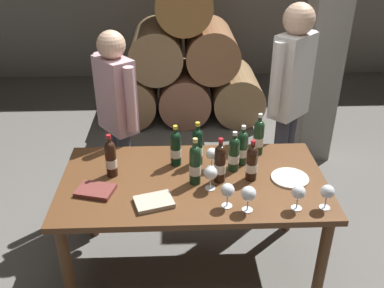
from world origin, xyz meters
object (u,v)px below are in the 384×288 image
wine_glass_1 (327,192)px  serving_plate (290,178)px  wine_bottle_8 (220,163)px  wine_bottle_7 (197,146)px  wine_glass_3 (248,194)px  wine_glass_2 (299,193)px  sommelier_presenting (290,92)px  dining_table (193,191)px  wine_bottle_0 (176,148)px  wine_bottle_5 (242,147)px  wine_bottle_4 (195,164)px  wine_bottle_2 (259,137)px  wine_bottle_3 (111,158)px  tasting_notebook (95,190)px  wine_glass_0 (210,173)px  wine_bottle_1 (234,154)px  taster_seated_left (117,111)px  wine_bottle_6 (252,163)px  wine_glass_4 (228,191)px  wine_glass_5 (212,154)px  leather_ledger (154,202)px

wine_glass_1 → serving_plate: wine_glass_1 is taller
wine_bottle_8 → wine_bottle_7: bearing=120.8°
wine_glass_3 → wine_glass_2: bearing=1.0°
wine_glass_2 → sommelier_presenting: 1.11m
dining_table → wine_bottle_8: wine_bottle_8 is taller
dining_table → wine_bottle_0: size_ratio=5.82×
wine_bottle_5 → wine_glass_3: size_ratio=1.78×
wine_bottle_4 → sommelier_presenting: (0.77, 0.79, 0.15)m
wine_bottle_2 → serving_plate: bearing=-65.7°
dining_table → wine_glass_3: bearing=-48.0°
wine_bottle_3 → dining_table: bearing=-8.1°
wine_glass_2 → tasting_notebook: size_ratio=0.70×
wine_bottle_3 → wine_bottle_0: bearing=15.7°
wine_bottle_3 → wine_glass_2: 1.18m
wine_glass_0 → wine_bottle_7: bearing=101.9°
wine_bottle_1 → taster_seated_left: bearing=143.3°
wine_glass_0 → wine_glass_3: (0.20, -0.22, 0.00)m
wine_bottle_6 → wine_glass_3: bearing=-102.4°
wine_glass_4 → wine_glass_5: size_ratio=1.00×
dining_table → wine_bottle_0: wine_bottle_0 is taller
wine_bottle_8 → tasting_notebook: wine_bottle_8 is taller
wine_bottle_1 → wine_glass_5: wine_bottle_1 is taller
wine_bottle_1 → wine_bottle_5: bearing=49.0°
serving_plate → wine_glass_0: bearing=-170.6°
wine_bottle_2 → wine_bottle_1: bearing=-133.6°
tasting_notebook → leather_ledger: 0.38m
wine_bottle_8 → wine_bottle_4: bearing=-174.0°
leather_ledger → sommelier_presenting: (1.02, 1.00, 0.27)m
leather_ledger → wine_glass_5: bearing=28.6°
wine_glass_3 → wine_glass_5: 0.49m
tasting_notebook → wine_bottle_7: bearing=41.4°
wine_bottle_1 → sommelier_presenting: bearing=51.6°
wine_bottle_2 → wine_bottle_3: (-0.99, -0.24, -0.00)m
tasting_notebook → sommelier_presenting: size_ratio=0.13×
wine_bottle_4 → wine_glass_5: bearing=54.0°
wine_bottle_8 → wine_glass_3: bearing=-67.1°
wine_glass_2 → sommelier_presenting: bearing=79.7°
wine_bottle_0 → wine_glass_1: size_ratio=1.88×
dining_table → serving_plate: size_ratio=7.08×
wine_bottle_5 → wine_glass_4: bearing=-107.9°
dining_table → wine_bottle_6: (0.37, -0.01, 0.21)m
wine_bottle_6 → serving_plate: size_ratio=1.17×
wine_bottle_7 → wine_bottle_8: bearing=-59.2°
wine_bottle_1 → wine_glass_1: bearing=-42.1°
wine_bottle_1 → wine_bottle_6: (0.10, -0.11, -0.00)m
wine_bottle_3 → sommelier_presenting: 1.48m
wine_glass_3 → serving_plate: bearing=43.9°
wine_glass_1 → wine_glass_5: size_ratio=1.01×
dining_table → tasting_notebook: 0.62m
dining_table → serving_plate: serving_plate is taller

